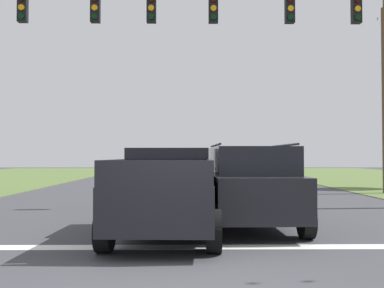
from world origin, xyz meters
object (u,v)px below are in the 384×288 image
object	(u,v)px
suv_black	(249,184)
distant_car_crossing_white	(217,175)
overhead_signal_span	(187,67)
pickup_truck	(168,191)

from	to	relation	value
suv_black	distant_car_crossing_white	size ratio (longest dim) A/B	1.08
overhead_signal_span	pickup_truck	bearing A→B (deg)	-95.09
pickup_truck	distant_car_crossing_white	world-z (taller)	pickup_truck
suv_black	distant_car_crossing_white	bearing A→B (deg)	90.18
pickup_truck	overhead_signal_span	bearing A→B (deg)	84.91
pickup_truck	suv_black	bearing A→B (deg)	25.41
pickup_truck	suv_black	size ratio (longest dim) A/B	1.13
pickup_truck	distant_car_crossing_white	bearing A→B (deg)	80.91
overhead_signal_span	suv_black	world-z (taller)	overhead_signal_span
overhead_signal_span	distant_car_crossing_white	bearing A→B (deg)	78.19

